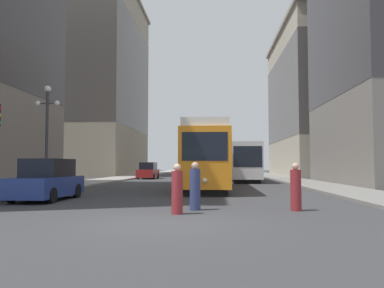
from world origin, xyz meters
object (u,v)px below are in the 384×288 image
at_px(transit_bus, 243,161).
at_px(pedestrian_on_sidewalk, 195,188).
at_px(streetcar, 208,156).
at_px(parked_car_left_mid, 148,171).
at_px(parked_car_left_near, 47,181).
at_px(pedestrian_crossing_far, 296,188).
at_px(pedestrian_crossing_near, 177,191).
at_px(lamp_post_left_near, 47,122).

xyz_separation_m(transit_bus, pedestrian_on_sidewalk, (-3.41, -23.32, -1.18)).
relative_size(transit_bus, pedestrian_on_sidewalk, 7.15).
height_order(streetcar, parked_car_left_mid, streetcar).
xyz_separation_m(parked_car_left_near, pedestrian_crossing_far, (10.14, -3.27, -0.09)).
bearing_deg(pedestrian_crossing_near, parked_car_left_near, -179.32).
bearing_deg(transit_bus, parked_car_left_mid, 152.45).
bearing_deg(pedestrian_on_sidewalk, pedestrian_crossing_far, -1.25).
bearing_deg(streetcar, transit_bus, 75.88).
xyz_separation_m(parked_car_left_near, lamp_post_left_near, (-1.90, 3.99, 3.11)).
xyz_separation_m(parked_car_left_mid, pedestrian_crossing_near, (6.20, -29.84, -0.10)).
bearing_deg(lamp_post_left_near, pedestrian_crossing_near, -45.93).
relative_size(streetcar, pedestrian_crossing_near, 7.81).
bearing_deg(transit_bus, streetcar, -104.04).
distance_m(streetcar, lamp_post_left_near, 9.88).
height_order(pedestrian_crossing_near, pedestrian_on_sidewalk, pedestrian_on_sidewalk).
distance_m(parked_car_left_mid, pedestrian_crossing_near, 30.48).
bearing_deg(lamp_post_left_near, parked_car_left_mid, 84.94).
bearing_deg(streetcar, pedestrian_on_sidewalk, -90.84).
distance_m(pedestrian_on_sidewalk, lamp_post_left_near, 11.71).
height_order(pedestrian_on_sidewalk, lamp_post_left_near, lamp_post_left_near).
xyz_separation_m(transit_bus, parked_car_left_near, (-10.13, -20.05, -1.10)).
height_order(parked_car_left_near, pedestrian_crossing_far, parked_car_left_near).
height_order(transit_bus, pedestrian_crossing_near, transit_bus).
relative_size(pedestrian_crossing_far, lamp_post_left_near, 0.28).
height_order(parked_car_left_near, pedestrian_crossing_near, parked_car_left_near).
distance_m(streetcar, parked_car_left_near, 10.64).
bearing_deg(parked_car_left_mid, parked_car_left_near, -89.45).
height_order(streetcar, parked_car_left_near, streetcar).
bearing_deg(pedestrian_crossing_near, pedestrian_crossing_far, 51.60).
xyz_separation_m(pedestrian_crossing_far, lamp_post_left_near, (-12.04, 7.26, 3.19)).
distance_m(transit_bus, parked_car_left_mid, 11.54).
relative_size(pedestrian_crossing_near, pedestrian_crossing_far, 0.98).
xyz_separation_m(parked_car_left_near, pedestrian_on_sidewalk, (6.71, -3.27, -0.07)).
xyz_separation_m(transit_bus, lamp_post_left_near, (-12.03, -16.06, 2.00)).
relative_size(pedestrian_on_sidewalk, lamp_post_left_near, 0.28).
distance_m(parked_car_left_near, lamp_post_left_near, 5.40).
height_order(parked_car_left_near, parked_car_left_mid, same).
distance_m(pedestrian_crossing_near, pedestrian_crossing_far, 4.09).
bearing_deg(transit_bus, pedestrian_on_sidewalk, -97.77).
xyz_separation_m(transit_bus, pedestrian_crossing_near, (-3.93, -24.43, -1.21)).
height_order(streetcar, pedestrian_crossing_far, streetcar).
distance_m(streetcar, transit_bus, 12.52).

